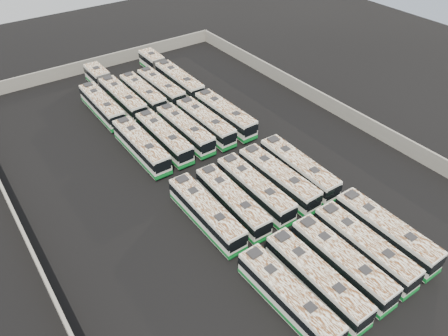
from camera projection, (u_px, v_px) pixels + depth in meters
ground at (216, 172)px, 53.56m from camera, size 140.00×140.00×0.00m
perimeter_wall at (216, 165)px, 52.88m from camera, size 45.20×73.20×2.20m
bus_front_far_left at (288, 297)px, 37.35m from camera, size 2.60×11.10×3.11m
bus_front_left at (316, 279)px, 38.82m from camera, size 2.40×11.26×3.17m
bus_front_center at (342, 262)px, 40.33m from camera, size 2.39×11.24×3.16m
bus_front_right at (364, 247)px, 41.80m from camera, size 2.48×11.31×3.18m
bus_front_far_right at (386, 231)px, 43.39m from camera, size 2.43×11.44×3.22m
bus_midfront_far_left at (206, 213)px, 45.53m from camera, size 2.41×11.31×3.18m
bus_midfront_left at (232, 202)px, 46.98m from camera, size 2.64×11.17×3.13m
bus_midfront_center at (255, 189)px, 48.55m from camera, size 2.42×11.32×3.19m
bus_midfront_right at (278, 179)px, 50.00m from camera, size 2.69×11.54×3.24m
bus_midfront_far_right at (298, 169)px, 51.48m from camera, size 2.68×11.58×3.25m
bus_midback_far_left at (141, 146)px, 55.18m from camera, size 2.49×11.47×3.23m
bus_midback_left at (164, 138)px, 56.75m from camera, size 2.42×11.28×3.18m
bus_midback_center at (185, 130)px, 58.29m from camera, size 2.49×11.17×3.14m
bus_midback_right at (205, 123)px, 59.69m from camera, size 2.53×11.26×3.16m
bus_midback_far_right at (225, 115)px, 61.26m from camera, size 2.69×11.63×3.26m
bus_back_far_left at (102, 106)px, 63.34m from camera, size 2.42×11.29×3.18m
bus_back_left at (114, 91)px, 66.87m from camera, size 2.53×17.97×3.26m
bus_back_center at (143, 94)px, 66.34m from camera, size 2.36×11.04×3.11m
bus_back_right at (161, 88)px, 67.80m from camera, size 2.53×11.13×3.13m
bus_back_far_right at (170, 74)px, 71.46m from camera, size 2.65×17.93×3.25m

